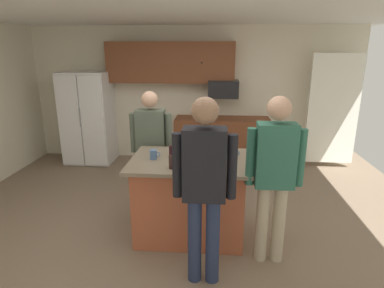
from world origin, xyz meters
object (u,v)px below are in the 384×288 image
person_guest_by_door (274,170)px  glass_stout_tall (172,151)px  kitchen_island (190,197)px  person_elder_center (204,181)px  glass_pilsner (228,147)px  person_guest_right (151,143)px  glass_short_whisky (180,147)px  serving_tray (198,157)px  microwave_over_range (223,89)px  tumbler_amber (172,162)px  mug_blue_stoneware (232,154)px  refrigerator (88,118)px  mug_ceramic_white (153,155)px

person_guest_by_door → glass_stout_tall: person_guest_by_door is taller
kitchen_island → person_elder_center: 1.01m
glass_stout_tall → glass_pilsner: glass_pilsner is taller
person_guest_right → person_guest_by_door: person_guest_by_door is taller
person_elder_center → glass_short_whisky: bearing=4.1°
serving_tray → glass_pilsner: bearing=37.0°
microwave_over_range → person_guest_by_door: size_ratio=0.32×
person_guest_right → serving_tray: person_guest_right is taller
tumbler_amber → mug_blue_stoneware: size_ratio=1.08×
refrigerator → tumbler_amber: bearing=-53.9°
person_guest_by_door → mug_ceramic_white: 1.36m
person_elder_center → serving_tray: person_elder_center is taller
microwave_over_range → person_elder_center: 3.45m
kitchen_island → tumbler_amber: tumbler_amber is taller
kitchen_island → glass_pilsner: glass_pilsner is taller
person_guest_right → person_elder_center: bearing=-13.0°
kitchen_island → mug_ceramic_white: (-0.42, -0.02, 0.53)m
person_guest_by_door → glass_stout_tall: size_ratio=13.82×
kitchen_island → refrigerator: bearing=131.5°
person_elder_center → refrigerator: bearing=22.2°
person_guest_right → tumbler_amber: person_guest_right is taller
glass_pilsner → glass_stout_tall: bearing=-164.8°
mug_ceramic_white → glass_short_whisky: (0.27, 0.28, 0.01)m
tumbler_amber → mug_blue_stoneware: 0.77m
person_elder_center → mug_ceramic_white: bearing=24.1°
tumbler_amber → kitchen_island: bearing=61.8°
mug_ceramic_white → glass_pilsner: glass_pilsner is taller
person_guest_by_door → glass_pilsner: (-0.43, 0.72, 0.00)m
glass_stout_tall → person_guest_right: bearing=122.4°
glass_stout_tall → glass_pilsner: 0.69m
person_guest_by_door → serving_tray: person_guest_by_door is taller
mug_blue_stoneware → glass_pilsner: (-0.04, 0.17, 0.02)m
glass_stout_tall → mug_blue_stoneware: size_ratio=0.94×
mug_ceramic_white → refrigerator: bearing=125.4°
person_elder_center → glass_stout_tall: person_elder_center is taller
kitchen_island → person_guest_by_door: size_ratio=0.78×
mug_ceramic_white → serving_tray: size_ratio=0.28×
kitchen_island → serving_tray: 0.50m
tumbler_amber → mug_blue_stoneware: tumbler_amber is taller
kitchen_island → tumbler_amber: 0.64m
microwave_over_range → mug_ceramic_white: 2.79m
kitchen_island → mug_ceramic_white: mug_ceramic_white is taller
person_guest_right → mug_blue_stoneware: bearing=21.2°
microwave_over_range → person_guest_by_door: (0.48, -3.04, -0.43)m
person_elder_center → mug_blue_stoneware: (0.28, 0.92, -0.04)m
kitchen_island → person_guest_by_door: 1.11m
kitchen_island → tumbler_amber: bearing=-118.2°
person_guest_right → serving_tray: 0.95m
tumbler_amber → serving_tray: (0.25, 0.32, -0.05)m
person_guest_by_door → serving_tray: (-0.79, 0.45, -0.04)m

